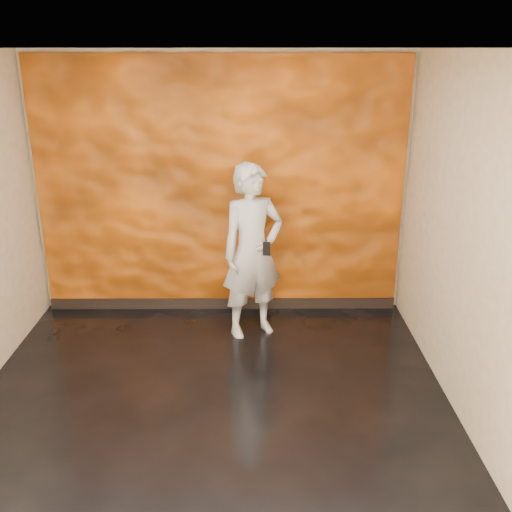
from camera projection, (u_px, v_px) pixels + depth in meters
name	position (u px, v px, depth m)	size (l,w,h in m)	color
room	(206.00, 248.00, 4.23)	(4.02, 4.02, 2.81)	black
feature_wall	(220.00, 189.00, 6.08)	(3.90, 0.06, 2.75)	orange
baseboard	(223.00, 303.00, 6.50)	(3.90, 0.04, 0.12)	black
man	(253.00, 252.00, 5.68)	(0.65, 0.43, 1.78)	#9CA1AA
phone	(267.00, 249.00, 5.42)	(0.07, 0.01, 0.14)	black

